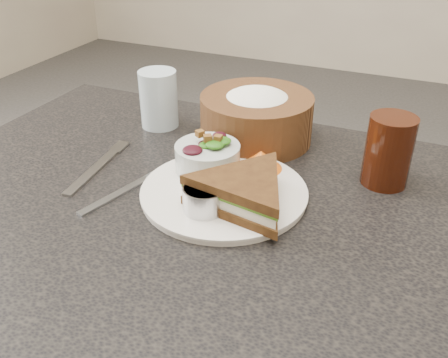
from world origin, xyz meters
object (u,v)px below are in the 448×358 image
cola_glass (389,147)px  dressing_ramekin (204,199)px  sandwich (244,192)px  bread_basket (257,110)px  salad_bowl (208,153)px  water_glass (159,99)px  dinner_plate (224,193)px

cola_glass → dressing_ramekin: bearing=-137.9°
sandwich → bread_basket: (-0.07, 0.24, 0.02)m
salad_bowl → water_glass: (-0.17, 0.14, 0.01)m
dressing_ramekin → water_glass: size_ratio=0.56×
sandwich → dressing_ramekin: bearing=-138.8°
salad_bowl → bread_basket: 0.16m
bread_basket → water_glass: (-0.20, -0.02, -0.00)m
sandwich → water_glass: water_glass is taller
bread_basket → water_glass: bearing=-175.1°
dinner_plate → sandwich: 0.06m
sandwich → dressing_ramekin: 0.06m
dressing_ramekin → sandwich: bearing=31.4°
bread_basket → water_glass: size_ratio=1.86×
salad_bowl → cola_glass: (0.27, 0.09, 0.02)m
dressing_ramekin → bread_basket: 0.27m
salad_bowl → cola_glass: cola_glass is taller
bread_basket → cola_glass: (0.24, -0.07, 0.00)m
salad_bowl → cola_glass: size_ratio=0.84×
sandwich → dressing_ramekin: sandwich is taller
dinner_plate → bread_basket: (-0.03, 0.21, 0.05)m
dressing_ramekin → bread_basket: bread_basket is taller
sandwich → dinner_plate: bearing=155.7°
sandwich → bread_basket: 0.25m
dinner_plate → salad_bowl: salad_bowl is taller
dinner_plate → dressing_ramekin: size_ratio=4.10×
dressing_ramekin → cola_glass: cola_glass is taller
dinner_plate → cola_glass: cola_glass is taller
cola_glass → sandwich: bearing=-135.3°
dinner_plate → sandwich: bearing=-34.1°
dinner_plate → cola_glass: (0.22, 0.14, 0.06)m
cola_glass → water_glass: size_ratio=1.13×
sandwich → bread_basket: size_ratio=0.90×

